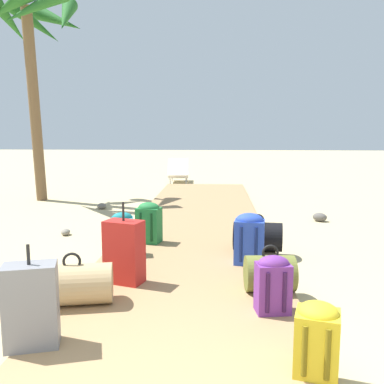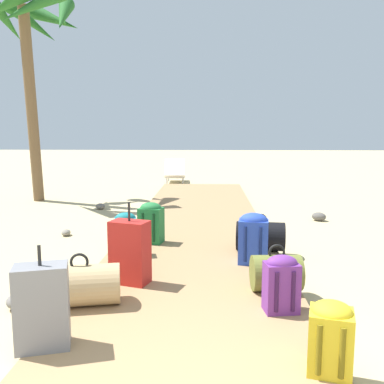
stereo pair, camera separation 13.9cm
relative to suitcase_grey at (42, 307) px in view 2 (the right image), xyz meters
The scene contains 18 objects.
ground_plane 3.12m from the suitcase_grey, 71.51° to the left, with size 60.00×60.00×0.00m, color tan.
boardwalk 4.16m from the suitcase_grey, 76.27° to the left, with size 2.18×10.84×0.08m, color #9E7A51.
suitcase_grey is the anchor object (origin of this frame).
backpack_purple 1.92m from the suitcase_grey, 20.73° to the left, with size 0.31×0.25×0.50m.
suitcase_red 1.38m from the suitcase_grey, 73.96° to the left, with size 0.43×0.33×0.83m.
backpack_blue 2.64m from the suitcase_grey, 50.03° to the left, with size 0.37×0.31×0.60m.
backpack_yellow 1.97m from the suitcase_grey, ahead, with size 0.33×0.32×0.47m.
duffel_bag_black 3.18m from the suitcase_grey, 54.38° to the left, with size 0.66×0.44×0.48m.
backpack_teal 2.30m from the suitcase_grey, 86.33° to the left, with size 0.30×0.25×0.54m.
duffel_bag_tan 0.76m from the suitcase_grey, 86.97° to the left, with size 0.75×0.50×0.48m.
backpack_green 2.92m from the suitcase_grey, 82.47° to the left, with size 0.36×0.31×0.57m.
duffel_bag_olive 2.18m from the suitcase_grey, 32.69° to the left, with size 0.49×0.38×0.46m.
palm_tree_far_left 8.01m from the suitcase_grey, 112.38° to the left, with size 2.35×2.38×4.68m.
lounge_chair 10.21m from the suitcase_grey, 89.20° to the left, with size 0.68×1.56×0.80m.
rock_left_mid 3.71m from the suitcase_grey, 106.34° to the left, with size 0.19×0.14×0.10m, color gray.
rock_left_near 5.89m from the suitcase_grey, 100.48° to the left, with size 0.21×0.16×0.12m, color slate.
rock_right_far 5.77m from the suitcase_grey, 56.56° to the left, with size 0.26×0.20×0.15m, color #5B5651.
rock_left_far 1.04m from the suitcase_grey, 122.77° to the left, with size 0.27×0.26×0.15m, color slate.
Camera 2 is at (0.19, -1.41, 1.62)m, focal length 39.68 mm.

